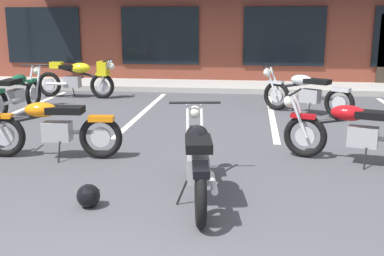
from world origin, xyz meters
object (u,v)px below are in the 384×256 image
Objects in this scene: motorcycle_blue_standard at (355,132)px; motorcycle_green_cafe_racer at (17,92)px; motorcycle_red_sportbike at (50,127)px; motorcycle_cream_vintage at (79,77)px; motorcycle_foreground_classic at (198,160)px; motorcycle_silver_naked at (306,93)px; helmet_on_pavement at (88,196)px.

motorcycle_green_cafe_racer is at bearing 157.02° from motorcycle_blue_standard.
motorcycle_red_sportbike is 5.34m from motorcycle_cream_vintage.
motorcycle_blue_standard is at bearing 3.52° from motorcycle_red_sportbike.
motorcycle_foreground_classic is at bearing -30.04° from motorcycle_red_sportbike.
motorcycle_red_sportbike is at bearing 149.96° from motorcycle_foreground_classic.
motorcycle_green_cafe_racer is at bearing 135.13° from motorcycle_foreground_classic.
motorcycle_silver_naked is 0.91× the size of motorcycle_blue_standard.
motorcycle_foreground_classic is at bearing -59.85° from motorcycle_cream_vintage.
motorcycle_cream_vintage is at bearing 165.63° from motorcycle_silver_naked.
helmet_on_pavement is (-3.20, -2.01, -0.33)m from motorcycle_blue_standard.
motorcycle_silver_naked and motorcycle_cream_vintage have the same top height.
motorcycle_blue_standard is 6.94m from motorcycle_green_cafe_racer.
helmet_on_pavement is at bearing -56.13° from motorcycle_red_sportbike.
motorcycle_foreground_classic is 8.08× the size of helmet_on_pavement.
helmet_on_pavement is (2.61, -6.87, -0.40)m from motorcycle_cream_vintage.
motorcycle_green_cafe_racer is (-6.07, -0.75, 0.00)m from motorcycle_silver_naked.
motorcycle_green_cafe_racer is 8.11× the size of helmet_on_pavement.
motorcycle_green_cafe_racer is 1.00× the size of motorcycle_cream_vintage.
motorcycle_blue_standard is at bearing -84.76° from motorcycle_silver_naked.
motorcycle_green_cafe_racer is (-2.02, 2.98, 0.00)m from motorcycle_red_sportbike.
motorcycle_blue_standard is at bearing -22.98° from motorcycle_green_cafe_racer.
motorcycle_red_sportbike is at bearing -137.38° from motorcycle_silver_naked.
motorcycle_green_cafe_racer is at bearing 124.02° from helmet_on_pavement.
motorcycle_foreground_classic is 7.49m from motorcycle_cream_vintage.
motorcycle_silver_naked is 5.67m from motorcycle_cream_vintage.
motorcycle_blue_standard is (2.05, 1.61, 0.00)m from motorcycle_foreground_classic.
motorcycle_red_sportbike is 1.14× the size of motorcycle_silver_naked.
motorcycle_red_sportbike and motorcycle_blue_standard have the same top height.
motorcycle_red_sportbike is at bearing -74.32° from motorcycle_cream_vintage.
motorcycle_foreground_classic is 1.00× the size of motorcycle_red_sportbike.
motorcycle_foreground_classic and motorcycle_silver_naked have the same top height.
motorcycle_foreground_classic is at bearing -108.83° from motorcycle_silver_naked.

